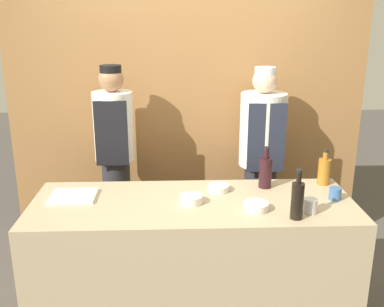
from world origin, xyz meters
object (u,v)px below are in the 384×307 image
(bottle_amber, at_px, (324,171))
(cup_steel, at_px, (310,206))
(bottle_wine, at_px, (265,172))
(bottle_soy, at_px, (297,199))
(sauce_bowl_yellow, at_px, (256,206))
(sauce_bowl_orange, at_px, (191,199))
(chef_left, at_px, (115,158))
(cup_blue, at_px, (335,194))
(cutting_board, at_px, (73,196))
(chef_right, at_px, (261,159))
(sauce_bowl_green, at_px, (218,188))

(bottle_amber, distance_m, cup_steel, 0.54)
(bottle_wine, xyz_separation_m, bottle_soy, (0.09, -0.51, 0.01))
(sauce_bowl_yellow, height_order, bottle_soy, bottle_soy)
(sauce_bowl_orange, distance_m, chef_left, 1.05)
(bottle_amber, bearing_deg, bottle_wine, -174.01)
(bottle_wine, height_order, cup_blue, bottle_wine)
(sauce_bowl_orange, xyz_separation_m, bottle_soy, (0.62, -0.25, 0.09))
(bottle_wine, bearing_deg, cutting_board, -174.06)
(chef_right, bearing_deg, bottle_amber, -58.34)
(cup_steel, bearing_deg, sauce_bowl_yellow, 169.89)
(sauce_bowl_orange, bearing_deg, cup_steel, -13.70)
(sauce_bowl_green, height_order, sauce_bowl_orange, sauce_bowl_orange)
(bottle_wine, xyz_separation_m, bottle_amber, (0.43, 0.05, -0.02))
(bottle_soy, distance_m, bottle_amber, 0.65)
(cutting_board, height_order, cup_steel, cup_steel)
(sauce_bowl_orange, bearing_deg, chef_right, 54.34)
(cup_steel, distance_m, chef_right, 1.04)
(sauce_bowl_green, distance_m, chef_left, 1.03)
(bottle_wine, relative_size, bottle_soy, 0.96)
(sauce_bowl_orange, distance_m, bottle_wine, 0.60)
(bottle_soy, bearing_deg, chef_right, 90.06)
(cup_steel, height_order, cup_blue, cup_steel)
(sauce_bowl_green, bearing_deg, bottle_wine, 9.60)
(bottle_soy, bearing_deg, cutting_board, 165.10)
(cutting_board, xyz_separation_m, bottle_amber, (1.74, 0.18, 0.09))
(cup_steel, bearing_deg, chef_right, 95.82)
(sauce_bowl_yellow, height_order, cup_blue, cup_blue)
(bottle_wine, relative_size, chef_left, 0.18)
(bottle_wine, bearing_deg, sauce_bowl_orange, -153.92)
(sauce_bowl_green, relative_size, sauce_bowl_orange, 1.00)
(cup_blue, bearing_deg, chef_right, 111.41)
(sauce_bowl_orange, height_order, cutting_board, sauce_bowl_orange)
(sauce_bowl_orange, relative_size, chef_right, 0.09)
(sauce_bowl_green, xyz_separation_m, bottle_amber, (0.77, 0.10, 0.08))
(bottle_soy, bearing_deg, sauce_bowl_green, 133.12)
(sauce_bowl_yellow, distance_m, cutting_board, 1.21)
(sauce_bowl_green, xyz_separation_m, bottle_soy, (0.42, -0.45, 0.10))
(bottle_soy, height_order, cup_blue, bottle_soy)
(bottle_wine, xyz_separation_m, cup_steel, (0.19, -0.44, -0.07))
(chef_right, bearing_deg, sauce_bowl_orange, -125.66)
(chef_right, bearing_deg, bottle_wine, -98.34)
(sauce_bowl_yellow, bearing_deg, chef_left, 135.34)
(sauce_bowl_yellow, xyz_separation_m, chef_left, (-0.99, 0.98, 0.01))
(cutting_board, relative_size, chef_right, 0.18)
(bottle_wine, bearing_deg, chef_right, 81.66)
(sauce_bowl_yellow, relative_size, bottle_soy, 0.52)
(sauce_bowl_yellow, xyz_separation_m, cup_blue, (0.55, 0.14, 0.01))
(sauce_bowl_orange, xyz_separation_m, bottle_wine, (0.53, 0.26, 0.09))
(sauce_bowl_green, bearing_deg, sauce_bowl_orange, -134.00)
(bottle_wine, distance_m, cup_blue, 0.49)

